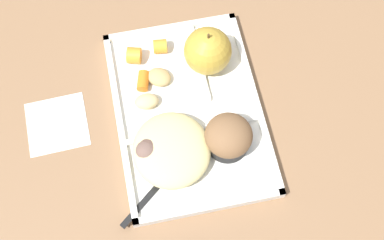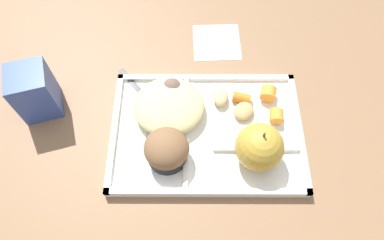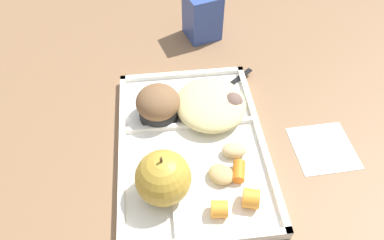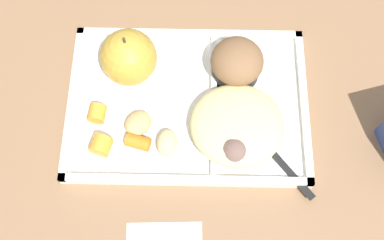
{
  "view_description": "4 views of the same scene",
  "coord_description": "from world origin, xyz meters",
  "px_view_note": "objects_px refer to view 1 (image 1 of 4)",
  "views": [
    {
      "loc": [
        0.33,
        -0.06,
        0.75
      ],
      "look_at": [
        0.04,
        -0.0,
        0.07
      ],
      "focal_mm": 46.4,
      "sensor_mm": 36.0,
      "label": 1
    },
    {
      "loc": [
        0.03,
        0.28,
        0.56
      ],
      "look_at": [
        0.03,
        0.0,
        0.05
      ],
      "focal_mm": 32.5,
      "sensor_mm": 36.0,
      "label": 2
    },
    {
      "loc": [
        -0.34,
        0.04,
        0.48
      ],
      "look_at": [
        0.01,
        -0.0,
        0.06
      ],
      "focal_mm": 33.44,
      "sensor_mm": 36.0,
      "label": 3
    },
    {
      "loc": [
        0.01,
        -0.27,
        0.6
      ],
      "look_at": [
        0.01,
        -0.04,
        0.05
      ],
      "focal_mm": 43.02,
      "sensor_mm": 36.0,
      "label": 4
    }
  ],
  "objects_px": {
    "green_apple": "(208,51)",
    "bran_muffin": "(228,137)",
    "lunch_tray": "(188,112)",
    "plastic_fork": "(161,183)"
  },
  "relations": [
    {
      "from": "green_apple",
      "to": "bran_muffin",
      "type": "distance_m",
      "value": 0.15
    },
    {
      "from": "lunch_tray",
      "to": "plastic_fork",
      "type": "xyz_separation_m",
      "value": [
        0.11,
        -0.07,
        0.01
      ]
    },
    {
      "from": "lunch_tray",
      "to": "bran_muffin",
      "type": "xyz_separation_m",
      "value": [
        0.07,
        0.05,
        0.03
      ]
    },
    {
      "from": "lunch_tray",
      "to": "green_apple",
      "type": "distance_m",
      "value": 0.1
    },
    {
      "from": "bran_muffin",
      "to": "plastic_fork",
      "type": "xyz_separation_m",
      "value": [
        0.04,
        -0.11,
        -0.03
      ]
    },
    {
      "from": "green_apple",
      "to": "bran_muffin",
      "type": "height_order",
      "value": "green_apple"
    },
    {
      "from": "lunch_tray",
      "to": "green_apple",
      "type": "relative_size",
      "value": 3.81
    },
    {
      "from": "bran_muffin",
      "to": "plastic_fork",
      "type": "bearing_deg",
      "value": -69.57
    },
    {
      "from": "lunch_tray",
      "to": "plastic_fork",
      "type": "height_order",
      "value": "lunch_tray"
    },
    {
      "from": "green_apple",
      "to": "plastic_fork",
      "type": "relative_size",
      "value": 0.68
    }
  ]
}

